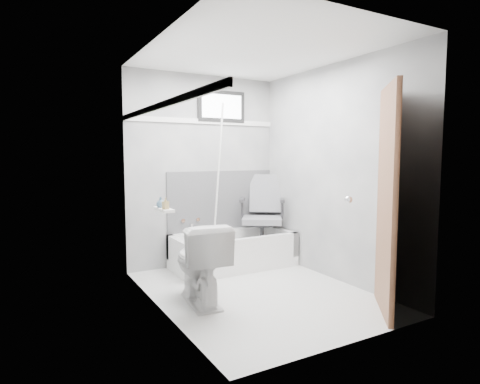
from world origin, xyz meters
TOP-DOWN VIEW (x-y plane):
  - floor at (0.00, 0.00)m, footprint 2.60×2.60m
  - ceiling at (0.00, 0.00)m, footprint 2.60×2.60m
  - wall_back at (0.00, 1.30)m, footprint 2.00×0.02m
  - wall_front at (0.00, -1.30)m, footprint 2.00×0.02m
  - wall_left at (-1.00, 0.00)m, footprint 0.02×2.60m
  - wall_right at (1.00, 0.00)m, footprint 0.02×2.60m
  - bathtub at (0.23, 0.93)m, footprint 1.50×0.70m
  - office_chair at (0.68, 0.98)m, footprint 0.82×0.82m
  - toilet at (-0.62, 0.02)m, footprint 0.53×0.83m
  - door at (0.98, -1.28)m, footprint 0.78×0.78m
  - window at (0.25, 1.29)m, footprint 0.66×0.04m
  - backerboard at (0.25, 1.29)m, footprint 1.50×0.02m
  - trim_back at (0.00, 1.29)m, footprint 2.00×0.02m
  - trim_left at (-0.99, 0.00)m, footprint 0.02×2.60m
  - pole at (0.08, 1.06)m, footprint 0.02×0.33m
  - shelf at (-0.93, 0.12)m, footprint 0.10×0.32m
  - soap_bottle_a at (-0.94, 0.04)m, footprint 0.06×0.06m
  - soap_bottle_b at (-0.94, 0.18)m, footprint 0.10×0.10m
  - faucet at (-0.20, 1.27)m, footprint 0.26×0.10m

SIDE VIEW (x-z plane):
  - floor at x=0.00m, z-range 0.00..0.00m
  - bathtub at x=0.23m, z-range 0.00..0.42m
  - toilet at x=-0.62m, z-range 0.00..0.76m
  - faucet at x=-0.20m, z-range 0.47..0.63m
  - office_chair at x=0.68m, z-range 0.12..1.14m
  - backerboard at x=0.25m, z-range 0.41..1.19m
  - shelf at x=-0.93m, z-range 0.89..0.91m
  - soap_bottle_b at x=-0.94m, z-range 0.91..1.01m
  - soap_bottle_a at x=-0.94m, z-range 0.91..1.02m
  - door at x=0.98m, z-range 0.00..2.00m
  - pole at x=0.08m, z-range 0.09..2.01m
  - wall_back at x=0.00m, z-range 0.00..2.40m
  - wall_front at x=0.00m, z-range 0.00..2.40m
  - wall_left at x=-1.00m, z-range 0.00..2.40m
  - wall_right at x=1.00m, z-range 0.00..2.40m
  - trim_back at x=0.00m, z-range 1.79..1.85m
  - trim_left at x=-0.99m, z-range 1.79..1.85m
  - window at x=0.25m, z-range 1.82..2.22m
  - ceiling at x=0.00m, z-range 2.40..2.40m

